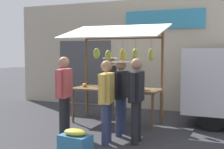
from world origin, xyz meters
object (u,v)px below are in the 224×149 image
shopper_with_shopping_bag (107,96)px  produce_crate_near (75,142)px  shopper_with_ponytail (136,94)px  shopper_in_grey_tee (64,90)px  market_stall (117,62)px  vendor_with_sunhat (110,81)px  shopper_in_striped_shirt (121,91)px

shopper_with_shopping_bag → produce_crate_near: (0.27, 0.77, -0.74)m
shopper_with_ponytail → shopper_with_shopping_bag: size_ratio=1.03×
produce_crate_near → shopper_in_grey_tee: bearing=-49.5°
shopper_with_ponytail → shopper_in_grey_tee: (1.58, 0.11, 0.01)m
produce_crate_near → market_stall: bearing=-85.4°
vendor_with_sunhat → shopper_in_grey_tee: (0.08, 2.28, 0.01)m
market_stall → shopper_with_shopping_bag: (-0.47, 1.71, -0.59)m
shopper_with_shopping_bag → shopper_in_grey_tee: size_ratio=0.96×
shopper_with_shopping_bag → shopper_in_grey_tee: bearing=70.9°
shopper_in_grey_tee → produce_crate_near: 1.44m
shopper_with_shopping_bag → shopper_in_grey_tee: 1.06m
vendor_with_sunhat → shopper_with_shopping_bag: vendor_with_sunhat is taller
shopper_with_ponytail → shopper_in_grey_tee: bearing=88.2°
shopper_in_striped_shirt → shopper_with_ponytail: bearing=-132.2°
market_stall → vendor_with_sunhat: bearing=-55.1°
shopper_with_shopping_bag → produce_crate_near: size_ratio=2.74×
shopper_in_striped_shirt → shopper_with_shopping_bag: (0.03, 0.69, -0.01)m
vendor_with_sunhat → produce_crate_near: bearing=8.0°
market_stall → shopper_with_ponytail: (-1.00, 1.45, -0.56)m
shopper_in_striped_shirt → shopper_with_shopping_bag: shopper_with_shopping_bag is taller
shopper_in_striped_shirt → shopper_in_grey_tee: (1.08, 0.54, 0.03)m
shopper_with_ponytail → produce_crate_near: shopper_with_ponytail is taller
shopper_in_grey_tee → market_stall: bearing=-34.1°
vendor_with_sunhat → shopper_in_striped_shirt: 2.00m
market_stall → produce_crate_near: 2.82m
shopper_with_ponytail → shopper_with_shopping_bag: bearing=110.1°
market_stall → shopper_in_grey_tee: 1.75m
vendor_with_sunhat → shopper_in_striped_shirt: (-1.00, 1.73, -0.02)m
market_stall → shopper_in_grey_tee: bearing=69.6°
shopper_in_striped_shirt → shopper_in_grey_tee: bearing=115.9°
market_stall → shopper_with_ponytail: bearing=124.4°
market_stall → produce_crate_near: bearing=94.6°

